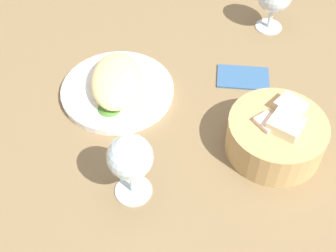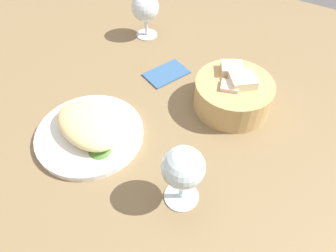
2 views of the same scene
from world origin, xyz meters
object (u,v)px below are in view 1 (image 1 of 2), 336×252
object	(u,v)px
bread_basket	(276,135)
wine_glass_near	(130,159)
plate	(118,90)
folded_napkin	(243,77)

from	to	relation	value
bread_basket	wine_glass_near	bearing A→B (deg)	-85.97
wine_glass_near	bread_basket	bearing A→B (deg)	94.03
plate	wine_glass_near	bearing A→B (deg)	-5.74
folded_napkin	bread_basket	bearing A→B (deg)	-73.70
wine_glass_near	folded_napkin	bearing A→B (deg)	125.91
wine_glass_near	folded_napkin	distance (cm)	37.03
wine_glass_near	folded_napkin	xyz separation A→B (cm)	(-21.10, 29.13, -8.79)
bread_basket	folded_napkin	distance (cm)	19.60
plate	bread_basket	bearing A→B (deg)	47.90
wine_glass_near	folded_napkin	size ratio (longest dim) A/B	1.23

